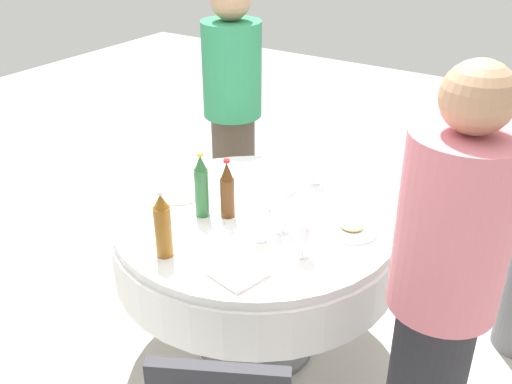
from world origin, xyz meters
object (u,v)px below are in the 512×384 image
person_far (233,112)px  plate_right (271,186)px  wine_glass_outer (261,217)px  wine_glass_near (304,233)px  plate_east (351,229)px  wine_glass_front (315,165)px  wine_glass_rear (265,189)px  person_north (441,300)px  bottle_amber_north (163,226)px  wine_glass_mid (282,213)px  bottle_green_far (201,187)px  dining_table (256,243)px  plate_front (180,193)px  bottle_brown_south (227,190)px

person_far → plate_right: bearing=-82.9°
wine_glass_outer → wine_glass_near: bearing=-1.9°
wine_glass_near → plate_east: 0.29m
wine_glass_outer → wine_glass_front: 0.57m
wine_glass_rear → person_north: person_north is taller
bottle_amber_north → wine_glass_mid: bearing=53.1°
plate_right → plate_east: 0.51m
wine_glass_outer → plate_east: wine_glass_outer is taller
bottle_green_far → wine_glass_outer: 0.32m
dining_table → plate_east: bearing=12.7°
wine_glass_mid → wine_glass_near: (0.16, -0.10, 0.01)m
wine_glass_front → person_north: 1.08m
dining_table → wine_glass_front: 0.48m
bottle_green_far → plate_front: bottle_green_far is taller
bottle_brown_south → person_far: person_far is taller
plate_right → bottle_amber_north: bearing=-93.7°
wine_glass_mid → wine_glass_outer: wine_glass_outer is taller
dining_table → wine_glass_near: wine_glass_near is taller
bottle_amber_north → plate_east: bottle_amber_north is taller
wine_glass_outer → person_far: (-0.82, 0.97, -0.02)m
wine_glass_outer → plate_front: size_ratio=0.68×
wine_glass_near → bottle_green_far: bearing=175.6°
bottle_brown_south → person_far: bearing=124.0°
wine_glass_outer → person_far: bearing=130.3°
wine_glass_mid → wine_glass_outer: (-0.04, -0.10, 0.01)m
bottle_green_far → wine_glass_rear: bottle_green_far is taller
bottle_amber_north → plate_front: size_ratio=1.29×
wine_glass_mid → plate_front: size_ratio=0.61×
bottle_brown_south → wine_glass_front: size_ratio=1.88×
wine_glass_near → dining_table: bearing=152.0°
wine_glass_near → bottle_brown_south: bearing=167.5°
bottle_green_far → bottle_brown_south: bottle_green_far is taller
wine_glass_near → wine_glass_mid: bearing=146.1°
wine_glass_mid → plate_front: (-0.57, 0.02, -0.08)m
wine_glass_rear → bottle_brown_south: bearing=-128.3°
bottle_amber_north → wine_glass_front: bearing=77.2°
wine_glass_rear → bottle_amber_north: bearing=-104.5°
wine_glass_near → person_north: bearing=-12.3°
dining_table → wine_glass_near: (0.33, -0.18, 0.25)m
bottle_brown_south → wine_glass_mid: 0.27m
bottle_green_far → wine_glass_outer: bottle_green_far is taller
wine_glass_mid → wine_glass_rear: 0.20m
person_north → bottle_brown_south: bearing=-83.9°
person_far → bottle_amber_north: bearing=-106.4°
bottle_green_far → wine_glass_mid: (0.36, 0.07, -0.05)m
bottle_amber_north → plate_east: bearing=46.3°
plate_front → person_north: size_ratio=0.13×
wine_glass_rear → person_far: person_far is taller
person_far → bottle_brown_south: bearing=-96.7°
bottle_green_far → wine_glass_front: size_ratio=2.07×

